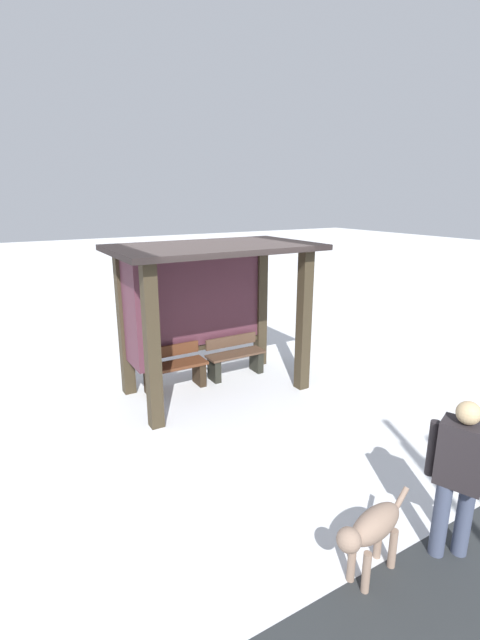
{
  "coord_description": "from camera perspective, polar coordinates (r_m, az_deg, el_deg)",
  "views": [
    {
      "loc": [
        -3.16,
        -6.21,
        3.21
      ],
      "look_at": [
        0.26,
        -0.36,
        1.3
      ],
      "focal_mm": 24.61,
      "sensor_mm": 36.0,
      "label": 1
    }
  ],
  "objects": [
    {
      "name": "ground_plane",
      "position": [
        7.68,
        -3.09,
        -9.02
      ],
      "size": [
        60.0,
        60.0,
        0.0
      ],
      "primitive_type": "plane",
      "color": "silver"
    },
    {
      "name": "bus_shelter",
      "position": [
        7.24,
        -4.67,
        4.29
      ],
      "size": [
        3.22,
        1.91,
        2.49
      ],
      "color": "#382E1F",
      "rests_on": "ground"
    },
    {
      "name": "bench_left_inside",
      "position": [
        7.64,
        -8.5,
        -6.47
      ],
      "size": [
        1.1,
        0.4,
        0.75
      ],
      "color": "#572F1B",
      "rests_on": "ground"
    },
    {
      "name": "bench_center_inside",
      "position": [
        8.13,
        -0.64,
        -5.02
      ],
      "size": [
        1.1,
        0.38,
        0.73
      ],
      "color": "#50392A",
      "rests_on": "ground"
    },
    {
      "name": "person_walking",
      "position": [
        4.52,
        26.66,
        -17.04
      ],
      "size": [
        0.39,
        0.56,
        1.55
      ],
      "color": "#292427",
      "rests_on": "ground"
    },
    {
      "name": "dog",
      "position": [
        4.27,
        16.78,
        -24.67
      ],
      "size": [
        0.96,
        0.34,
        0.68
      ],
      "color": "gray",
      "rests_on": "ground"
    }
  ]
}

